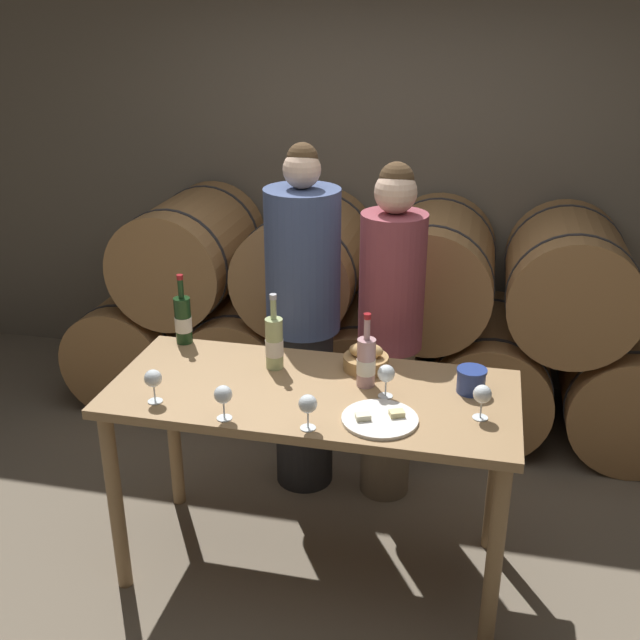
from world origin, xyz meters
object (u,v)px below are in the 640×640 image
wine_bottle_rose (366,362)px  cheese_plate (380,419)px  bread_basket (366,359)px  wine_glass_right (386,374)px  tasting_table (312,415)px  blue_crock (471,379)px  person_right (390,335)px  wine_glass_center (308,405)px  wine_glass_far_right (482,395)px  person_left (303,323)px  wine_glass_far_left (153,379)px  wine_bottle_white (274,343)px  wine_bottle_red (183,320)px  wine_glass_left (223,396)px

wine_bottle_rose → cheese_plate: wine_bottle_rose is taller
bread_basket → wine_glass_right: (0.12, -0.23, 0.05)m
tasting_table → blue_crock: size_ratio=13.62×
person_right → wine_glass_right: size_ratio=12.30×
wine_bottle_rose → bread_basket: 0.16m
wine_bottle_rose → blue_crock: bearing=4.9°
wine_glass_center → wine_glass_far_right: 0.66m
wine_bottle_rose → bread_basket: size_ratio=1.63×
person_left → wine_bottle_rose: size_ratio=5.59×
person_right → wine_glass_far_left: person_right is taller
wine_bottle_white → wine_bottle_red: bearing=161.7°
blue_crock → wine_glass_right: 0.36m
wine_bottle_rose → wine_bottle_red: bearing=165.3°
bread_basket → wine_glass_right: size_ratio=1.40×
person_right → wine_glass_far_right: (0.45, -0.73, 0.11)m
tasting_table → wine_glass_far_right: size_ratio=11.99×
wine_bottle_rose → bread_basket: wine_bottle_rose is taller
wine_bottle_red → person_right: bearing=19.5°
person_left → wine_glass_right: 0.82m
blue_crock → wine_bottle_rose: bearing=-175.1°
wine_bottle_rose → bread_basket: (-0.02, 0.15, -0.06)m
wine_glass_right → cheese_plate: bearing=-88.1°
bread_basket → wine_glass_far_left: size_ratio=1.40×
blue_crock → tasting_table: bearing=-168.9°
wine_glass_far_left → wine_glass_left: bearing=-11.6°
wine_bottle_rose → wine_glass_center: bearing=-111.4°
person_left → person_right: 0.43m
person_right → wine_glass_center: size_ratio=12.30×
wine_bottle_white → wine_bottle_rose: bearing=-10.3°
wine_glass_right → person_left: bearing=127.9°
wine_glass_far_left → blue_crock: bearing=16.5°
tasting_table → wine_glass_left: wine_glass_left is taller
wine_bottle_red → blue_crock: 1.34m
wine_glass_center → wine_bottle_white: bearing=119.3°
wine_bottle_red → wine_glass_far_left: (0.10, -0.56, -0.01)m
blue_crock → wine_bottle_white: bearing=177.4°
wine_bottle_red → wine_glass_left: 0.75m
tasting_table → cheese_plate: 0.38m
cheese_plate → wine_glass_center: bearing=-155.7°
wine_bottle_white → wine_glass_far_left: bearing=-133.6°
person_right → wine_bottle_red: size_ratio=5.15×
wine_bottle_rose → wine_glass_far_left: wine_bottle_rose is taller
wine_bottle_rose → cheese_plate: bearing=-69.8°
blue_crock → wine_glass_center: size_ratio=0.88×
bread_basket → person_left: bearing=132.8°
person_left → wine_bottle_white: (-0.01, -0.49, 0.11)m
wine_bottle_rose → wine_glass_right: (0.09, -0.08, -0.01)m
wine_glass_center → wine_glass_far_left: bearing=174.3°
tasting_table → wine_glass_right: bearing=1.5°
person_left → wine_bottle_red: 0.60m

